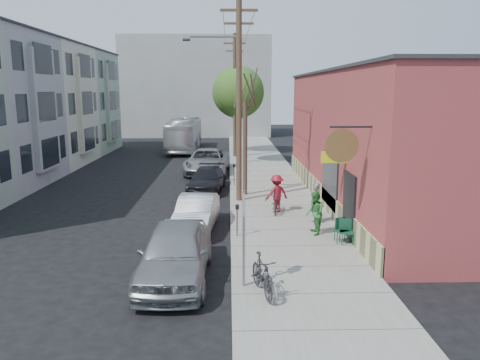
{
  "coord_description": "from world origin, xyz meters",
  "views": [
    {
      "loc": [
        1.94,
        -17.98,
        5.65
      ],
      "look_at": [
        2.46,
        3.53,
        1.5
      ],
      "focal_mm": 35.0,
      "sensor_mm": 36.0,
      "label": 1
    }
  ],
  "objects_px": {
    "parking_meter_far": "(234,171)",
    "patron_green": "(315,213)",
    "patron_grey": "(315,203)",
    "car_0": "(175,253)",
    "cyclist": "(277,194)",
    "parking_meter_near": "(237,215)",
    "parked_bike_b": "(268,280)",
    "car_3": "(207,161)",
    "bus": "(184,134)",
    "tree_bare": "(245,149)",
    "sign_post": "(244,229)",
    "parked_bike_a": "(262,275)",
    "tree_leafy_mid": "(240,92)",
    "car_2": "(207,180)",
    "patio_chair_b": "(346,232)",
    "car_1": "(196,213)",
    "utility_pole_near": "(238,95)",
    "patio_chair_a": "(341,230)",
    "tree_leafy_far": "(238,92)"
  },
  "relations": [
    {
      "from": "car_2",
      "to": "bus",
      "type": "distance_m",
      "value": 18.69
    },
    {
      "from": "car_0",
      "to": "bus",
      "type": "xyz_separation_m",
      "value": [
        -2.6,
        31.12,
        0.64
      ]
    },
    {
      "from": "parking_meter_far",
      "to": "patio_chair_a",
      "type": "xyz_separation_m",
      "value": [
        3.8,
        -10.63,
        -0.39
      ]
    },
    {
      "from": "utility_pole_near",
      "to": "patio_chair_a",
      "type": "height_order",
      "value": "utility_pole_near"
    },
    {
      "from": "parking_meter_far",
      "to": "utility_pole_near",
      "type": "relative_size",
      "value": 0.12
    },
    {
      "from": "parking_meter_far",
      "to": "patron_green",
      "type": "relative_size",
      "value": 0.74
    },
    {
      "from": "cyclist",
      "to": "car_1",
      "type": "xyz_separation_m",
      "value": [
        -3.51,
        -2.13,
        -0.32
      ]
    },
    {
      "from": "parking_meter_near",
      "to": "parked_bike_a",
      "type": "distance_m",
      "value": 5.21
    },
    {
      "from": "tree_bare",
      "to": "patio_chair_b",
      "type": "height_order",
      "value": "tree_bare"
    },
    {
      "from": "car_0",
      "to": "car_3",
      "type": "bearing_deg",
      "value": 90.42
    },
    {
      "from": "parking_meter_near",
      "to": "parked_bike_b",
      "type": "xyz_separation_m",
      "value": [
        0.74,
        -5.21,
        -0.42
      ]
    },
    {
      "from": "patron_green",
      "to": "car_0",
      "type": "bearing_deg",
      "value": -53.22
    },
    {
      "from": "sign_post",
      "to": "tree_bare",
      "type": "bearing_deg",
      "value": 87.83
    },
    {
      "from": "tree_leafy_mid",
      "to": "patron_grey",
      "type": "distance_m",
      "value": 17.61
    },
    {
      "from": "bus",
      "to": "tree_bare",
      "type": "bearing_deg",
      "value": -75.37
    },
    {
      "from": "patron_green",
      "to": "parked_bike_a",
      "type": "relative_size",
      "value": 0.92
    },
    {
      "from": "patio_chair_b",
      "to": "utility_pole_near",
      "type": "bearing_deg",
      "value": 130.86
    },
    {
      "from": "car_0",
      "to": "parking_meter_far",
      "type": "bearing_deg",
      "value": 82.8
    },
    {
      "from": "tree_bare",
      "to": "parked_bike_a",
      "type": "relative_size",
      "value": 2.69
    },
    {
      "from": "parking_meter_near",
      "to": "parked_bike_b",
      "type": "distance_m",
      "value": 5.27
    },
    {
      "from": "tree_leafy_mid",
      "to": "car_1",
      "type": "relative_size",
      "value": 1.69
    },
    {
      "from": "parked_bike_b",
      "to": "car_0",
      "type": "height_order",
      "value": "car_0"
    },
    {
      "from": "patron_green",
      "to": "sign_post",
      "type": "bearing_deg",
      "value": -33.24
    },
    {
      "from": "tree_leafy_far",
      "to": "patron_green",
      "type": "xyz_separation_m",
      "value": [
        2.44,
        -24.91,
        -4.47
      ]
    },
    {
      "from": "sign_post",
      "to": "patio_chair_b",
      "type": "height_order",
      "value": "sign_post"
    },
    {
      "from": "cyclist",
      "to": "bus",
      "type": "bearing_deg",
      "value": -97.99
    },
    {
      "from": "parked_bike_b",
      "to": "car_0",
      "type": "bearing_deg",
      "value": 138.92
    },
    {
      "from": "patron_grey",
      "to": "bus",
      "type": "height_order",
      "value": "bus"
    },
    {
      "from": "sign_post",
      "to": "parking_meter_far",
      "type": "xyz_separation_m",
      "value": [
        -0.1,
        14.44,
        -0.85
      ]
    },
    {
      "from": "parked_bike_b",
      "to": "car_2",
      "type": "bearing_deg",
      "value": 85.99
    },
    {
      "from": "tree_leafy_mid",
      "to": "cyclist",
      "type": "xyz_separation_m",
      "value": [
        1.31,
        -15.02,
        -4.46
      ]
    },
    {
      "from": "tree_leafy_mid",
      "to": "patio_chair_a",
      "type": "relative_size",
      "value": 8.08
    },
    {
      "from": "parking_meter_far",
      "to": "tree_leafy_mid",
      "type": "relative_size",
      "value": 0.17
    },
    {
      "from": "patron_grey",
      "to": "car_0",
      "type": "xyz_separation_m",
      "value": [
        -5.22,
        -5.56,
        -0.15
      ]
    },
    {
      "from": "patio_chair_b",
      "to": "parked_bike_a",
      "type": "bearing_deg",
      "value": -116.59
    },
    {
      "from": "parking_meter_far",
      "to": "patron_green",
      "type": "height_order",
      "value": "patron_green"
    },
    {
      "from": "parked_bike_a",
      "to": "parked_bike_b",
      "type": "height_order",
      "value": "parked_bike_a"
    },
    {
      "from": "tree_bare",
      "to": "car_3",
      "type": "xyz_separation_m",
      "value": [
        -2.34,
        7.37,
        -1.77
      ]
    },
    {
      "from": "patron_grey",
      "to": "cyclist",
      "type": "bearing_deg",
      "value": -151.62
    },
    {
      "from": "patio_chair_b",
      "to": "car_0",
      "type": "distance_m",
      "value": 6.53
    },
    {
      "from": "sign_post",
      "to": "parked_bike_a",
      "type": "xyz_separation_m",
      "value": [
        0.48,
        -0.55,
        -1.13
      ]
    },
    {
      "from": "parking_meter_far",
      "to": "utility_pole_near",
      "type": "xyz_separation_m",
      "value": [
        0.14,
        -3.85,
        4.43
      ]
    },
    {
      "from": "car_3",
      "to": "bus",
      "type": "bearing_deg",
      "value": 106.14
    },
    {
      "from": "tree_leafy_far",
      "to": "cyclist",
      "type": "height_order",
      "value": "tree_leafy_far"
    },
    {
      "from": "sign_post",
      "to": "car_3",
      "type": "height_order",
      "value": "sign_post"
    },
    {
      "from": "patron_green",
      "to": "car_1",
      "type": "bearing_deg",
      "value": -107.09
    },
    {
      "from": "parking_meter_near",
      "to": "patron_grey",
      "type": "bearing_deg",
      "value": 28.15
    },
    {
      "from": "cyclist",
      "to": "bus",
      "type": "distance_m",
      "value": 24.62
    },
    {
      "from": "utility_pole_near",
      "to": "car_2",
      "type": "distance_m",
      "value": 5.82
    },
    {
      "from": "tree_bare",
      "to": "tree_leafy_far",
      "type": "distance_m",
      "value": 18.04
    }
  ]
}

